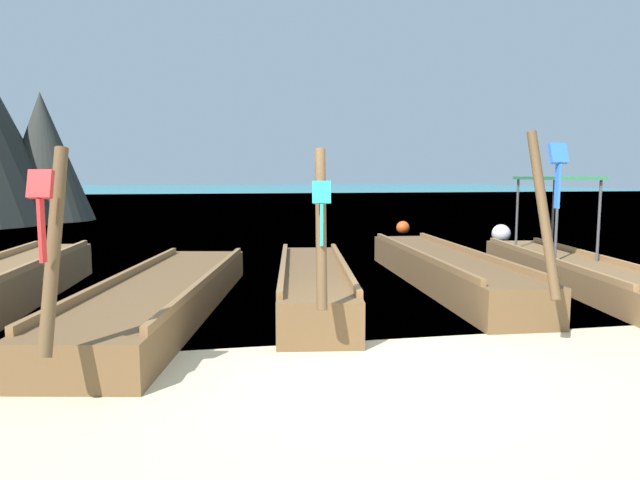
{
  "coord_description": "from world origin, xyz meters",
  "views": [
    {
      "loc": [
        -1.65,
        -5.53,
        2.03
      ],
      "look_at": [
        0.0,
        3.07,
        1.03
      ],
      "focal_mm": 31.85,
      "sensor_mm": 36.0,
      "label": 1
    }
  ],
  "objects_px": {
    "longtail_boat_green_ribbon": "(3,287)",
    "mooring_buoy_far": "(501,234)",
    "longtail_boat_red_ribbon": "(164,296)",
    "longtail_boat_blue_ribbon": "(444,269)",
    "mooring_buoy_near": "(403,228)",
    "longtail_boat_turquoise_ribbon": "(313,284)",
    "longtail_boat_orange_ribbon": "(571,268)"
  },
  "relations": [
    {
      "from": "longtail_boat_blue_ribbon",
      "to": "mooring_buoy_near",
      "type": "xyz_separation_m",
      "value": [
        2.34,
        9.03,
        -0.08
      ]
    },
    {
      "from": "longtail_boat_blue_ribbon",
      "to": "mooring_buoy_near",
      "type": "relative_size",
      "value": 15.83
    },
    {
      "from": "longtail_boat_turquoise_ribbon",
      "to": "longtail_boat_blue_ribbon",
      "type": "bearing_deg",
      "value": 19.96
    },
    {
      "from": "longtail_boat_red_ribbon",
      "to": "longtail_boat_orange_ribbon",
      "type": "height_order",
      "value": "longtail_boat_red_ribbon"
    },
    {
      "from": "longtail_boat_red_ribbon",
      "to": "longtail_boat_blue_ribbon",
      "type": "relative_size",
      "value": 0.95
    },
    {
      "from": "longtail_boat_red_ribbon",
      "to": "longtail_boat_turquoise_ribbon",
      "type": "relative_size",
      "value": 1.25
    },
    {
      "from": "longtail_boat_red_ribbon",
      "to": "mooring_buoy_near",
      "type": "relative_size",
      "value": 15.11
    },
    {
      "from": "longtail_boat_blue_ribbon",
      "to": "mooring_buoy_near",
      "type": "height_order",
      "value": "longtail_boat_blue_ribbon"
    },
    {
      "from": "longtail_boat_green_ribbon",
      "to": "longtail_boat_orange_ribbon",
      "type": "bearing_deg",
      "value": 0.8
    },
    {
      "from": "longtail_boat_red_ribbon",
      "to": "longtail_boat_orange_ribbon",
      "type": "bearing_deg",
      "value": 7.26
    },
    {
      "from": "longtail_boat_red_ribbon",
      "to": "mooring_buoy_near",
      "type": "distance_m",
      "value": 12.54
    },
    {
      "from": "longtail_boat_green_ribbon",
      "to": "mooring_buoy_near",
      "type": "height_order",
      "value": "longtail_boat_green_ribbon"
    },
    {
      "from": "longtail_boat_red_ribbon",
      "to": "longtail_boat_orange_ribbon",
      "type": "distance_m",
      "value": 7.4
    },
    {
      "from": "longtail_boat_orange_ribbon",
      "to": "mooring_buoy_far",
      "type": "distance_m",
      "value": 6.62
    },
    {
      "from": "longtail_boat_green_ribbon",
      "to": "longtail_boat_turquoise_ribbon",
      "type": "distance_m",
      "value": 4.78
    },
    {
      "from": "mooring_buoy_far",
      "to": "longtail_boat_red_ribbon",
      "type": "bearing_deg",
      "value": -142.19
    },
    {
      "from": "longtail_boat_green_ribbon",
      "to": "longtail_boat_turquoise_ribbon",
      "type": "bearing_deg",
      "value": -6.59
    },
    {
      "from": "longtail_boat_green_ribbon",
      "to": "longtail_boat_red_ribbon",
      "type": "bearing_deg",
      "value": -18.01
    },
    {
      "from": "longtail_boat_turquoise_ribbon",
      "to": "mooring_buoy_far",
      "type": "relative_size",
      "value": 9.9
    },
    {
      "from": "longtail_boat_red_ribbon",
      "to": "longtail_boat_blue_ribbon",
      "type": "xyz_separation_m",
      "value": [
        4.91,
        1.2,
        0.05
      ]
    },
    {
      "from": "longtail_boat_turquoise_ribbon",
      "to": "longtail_boat_orange_ribbon",
      "type": "bearing_deg",
      "value": 7.7
    },
    {
      "from": "longtail_boat_blue_ribbon",
      "to": "longtail_boat_green_ribbon",
      "type": "bearing_deg",
      "value": -176.85
    },
    {
      "from": "mooring_buoy_far",
      "to": "longtail_boat_blue_ribbon",
      "type": "bearing_deg",
      "value": -126.25
    },
    {
      "from": "mooring_buoy_near",
      "to": "mooring_buoy_far",
      "type": "xyz_separation_m",
      "value": [
        2.09,
        -2.98,
        0.05
      ]
    },
    {
      "from": "longtail_boat_turquoise_ribbon",
      "to": "longtail_boat_red_ribbon",
      "type": "bearing_deg",
      "value": -173.71
    },
    {
      "from": "longtail_boat_green_ribbon",
      "to": "mooring_buoy_near",
      "type": "bearing_deg",
      "value": 44.17
    },
    {
      "from": "longtail_boat_blue_ribbon",
      "to": "longtail_boat_turquoise_ribbon",
      "type": "bearing_deg",
      "value": -160.04
    },
    {
      "from": "longtail_boat_green_ribbon",
      "to": "mooring_buoy_far",
      "type": "height_order",
      "value": "longtail_boat_green_ribbon"
    },
    {
      "from": "mooring_buoy_far",
      "to": "longtail_boat_orange_ribbon",
      "type": "bearing_deg",
      "value": -107.55
    },
    {
      "from": "mooring_buoy_near",
      "to": "longtail_boat_orange_ribbon",
      "type": "bearing_deg",
      "value": -89.43
    },
    {
      "from": "longtail_boat_blue_ribbon",
      "to": "mooring_buoy_near",
      "type": "distance_m",
      "value": 9.32
    },
    {
      "from": "longtail_boat_orange_ribbon",
      "to": "mooring_buoy_near",
      "type": "distance_m",
      "value": 9.3
    }
  ]
}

